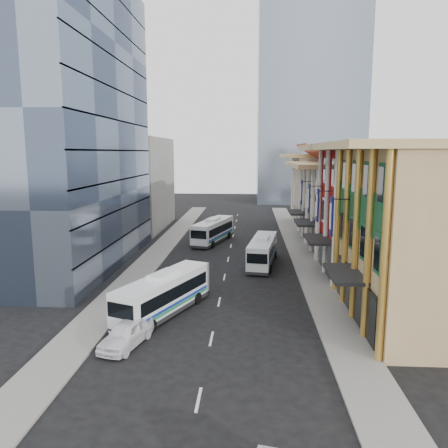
# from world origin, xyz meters

# --- Properties ---
(ground) EXTENTS (200.00, 200.00, 0.00)m
(ground) POSITION_xyz_m (0.00, 0.00, 0.00)
(ground) COLOR black
(ground) RESTS_ON ground
(sidewalk_right) EXTENTS (3.00, 90.00, 0.15)m
(sidewalk_right) POSITION_xyz_m (8.50, 22.00, 0.07)
(sidewalk_right) COLOR slate
(sidewalk_right) RESTS_ON ground
(sidewalk_left) EXTENTS (3.00, 90.00, 0.15)m
(sidewalk_left) POSITION_xyz_m (-8.50, 22.00, 0.07)
(sidewalk_left) COLOR slate
(sidewalk_left) RESTS_ON ground
(shophouse_tan) EXTENTS (8.00, 14.00, 12.00)m
(shophouse_tan) POSITION_xyz_m (14.00, 5.00, 6.00)
(shophouse_tan) COLOR tan
(shophouse_tan) RESTS_ON ground
(shophouse_red) EXTENTS (8.00, 10.00, 12.00)m
(shophouse_red) POSITION_xyz_m (14.00, 17.00, 6.00)
(shophouse_red) COLOR maroon
(shophouse_red) RESTS_ON ground
(shophouse_cream_near) EXTENTS (8.00, 9.00, 10.00)m
(shophouse_cream_near) POSITION_xyz_m (14.00, 26.50, 5.00)
(shophouse_cream_near) COLOR silver
(shophouse_cream_near) RESTS_ON ground
(shophouse_cream_mid) EXTENTS (8.00, 9.00, 10.00)m
(shophouse_cream_mid) POSITION_xyz_m (14.00, 35.50, 5.00)
(shophouse_cream_mid) COLOR silver
(shophouse_cream_mid) RESTS_ON ground
(shophouse_cream_far) EXTENTS (8.00, 12.00, 11.00)m
(shophouse_cream_far) POSITION_xyz_m (14.00, 46.00, 5.50)
(shophouse_cream_far) COLOR silver
(shophouse_cream_far) RESTS_ON ground
(office_tower) EXTENTS (12.00, 26.00, 30.00)m
(office_tower) POSITION_xyz_m (-17.00, 19.00, 15.00)
(office_tower) COLOR #3B475E
(office_tower) RESTS_ON ground
(office_block_far) EXTENTS (10.00, 18.00, 14.00)m
(office_block_far) POSITION_xyz_m (-16.00, 42.00, 7.00)
(office_block_far) COLOR gray
(office_block_far) RESTS_ON ground
(bus_left_near) EXTENTS (5.97, 10.10, 3.20)m
(bus_left_near) POSITION_xyz_m (-3.84, 5.14, 1.60)
(bus_left_near) COLOR silver
(bus_left_near) RESTS_ON ground
(bus_left_far) EXTENTS (5.07, 10.47, 3.27)m
(bus_left_far) POSITION_xyz_m (-2.46, 31.26, 1.64)
(bus_left_far) COLOR silver
(bus_left_far) RESTS_ON ground
(bus_right) EXTENTS (3.58, 9.96, 3.12)m
(bus_right) POSITION_xyz_m (3.76, 19.85, 1.56)
(bus_right) COLOR silver
(bus_right) RESTS_ON ground
(sedan_left) EXTENTS (2.95, 4.94, 1.57)m
(sedan_left) POSITION_xyz_m (-5.14, -0.33, 0.79)
(sedan_left) COLOR white
(sedan_left) RESTS_ON ground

